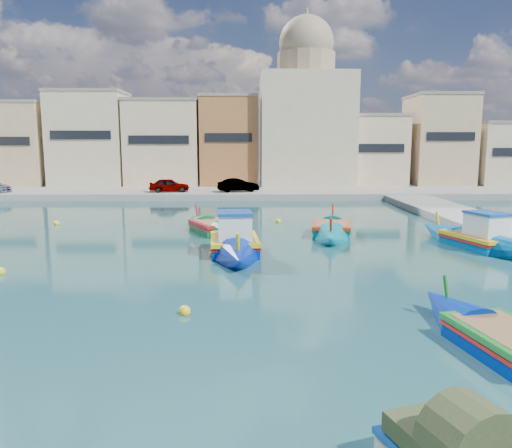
# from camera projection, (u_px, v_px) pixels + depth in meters

# --- Properties ---
(ground) EXTENTS (160.00, 160.00, 0.00)m
(ground) POSITION_uv_depth(u_px,v_px,m) (144.00, 291.00, 17.45)
(ground) COLOR #164341
(ground) RESTS_ON ground
(north_quay) EXTENTS (80.00, 8.00, 0.60)m
(north_quay) POSITION_uv_depth(u_px,v_px,m) (212.00, 193.00, 49.00)
(north_quay) COLOR gray
(north_quay) RESTS_ON ground
(north_townhouses) EXTENTS (83.20, 7.87, 10.19)m
(north_townhouses) POSITION_uv_depth(u_px,v_px,m) (276.00, 145.00, 55.62)
(north_townhouses) COLOR #D2B691
(north_townhouses) RESTS_ON ground
(church_block) EXTENTS (10.00, 10.00, 19.10)m
(church_block) POSITION_uv_depth(u_px,v_px,m) (305.00, 114.00, 55.76)
(church_block) COLOR #C6B693
(church_block) RESTS_ON ground
(parked_cars) EXTENTS (27.61, 2.40, 1.28)m
(parked_cars) POSITION_uv_depth(u_px,v_px,m) (128.00, 185.00, 47.27)
(parked_cars) COLOR #4C1919
(parked_cars) RESTS_ON north_quay
(luzzu_turquoise_cabin) EXTENTS (4.36, 9.10, 2.86)m
(luzzu_turquoise_cabin) POSITION_uv_depth(u_px,v_px,m) (479.00, 241.00, 24.59)
(luzzu_turquoise_cabin) COLOR #005CA3
(luzzu_turquoise_cabin) RESTS_ON ground
(luzzu_blue_cabin) EXTENTS (2.77, 8.88, 3.09)m
(luzzu_blue_cabin) POSITION_uv_depth(u_px,v_px,m) (234.00, 245.00, 23.50)
(luzzu_blue_cabin) COLOR #0020A4
(luzzu_blue_cabin) RESTS_ON ground
(luzzu_cyan_mid) EXTENTS (3.48, 8.68, 2.50)m
(luzzu_cyan_mid) POSITION_uv_depth(u_px,v_px,m) (332.00, 230.00, 28.16)
(luzzu_cyan_mid) COLOR #00839A
(luzzu_cyan_mid) RESTS_ON ground
(luzzu_green) EXTENTS (5.01, 7.50, 2.34)m
(luzzu_green) POSITION_uv_depth(u_px,v_px,m) (213.00, 229.00, 28.72)
(luzzu_green) COLOR #0A6F36
(luzzu_green) RESTS_ON ground
(luzzu_blue_south) EXTENTS (3.08, 7.91, 2.23)m
(luzzu_blue_south) POSITION_uv_depth(u_px,v_px,m) (508.00, 346.00, 12.07)
(luzzu_blue_south) COLOR #00279E
(luzzu_blue_south) RESTS_ON ground
(mooring_buoys) EXTENTS (24.92, 18.18, 0.36)m
(mooring_buoys) POSITION_uv_depth(u_px,v_px,m) (208.00, 251.00, 23.61)
(mooring_buoys) COLOR yellow
(mooring_buoys) RESTS_ON ground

